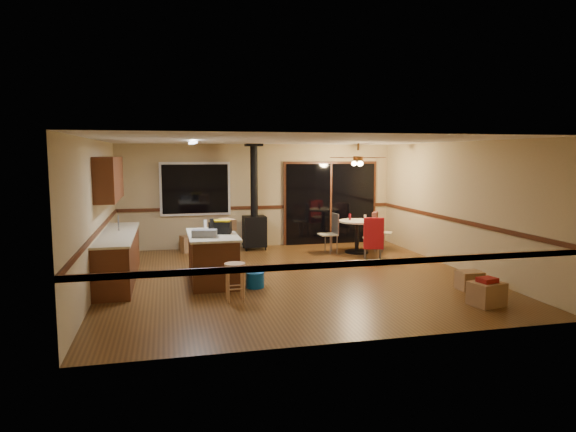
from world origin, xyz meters
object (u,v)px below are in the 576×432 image
object	(u,v)px
bar_stool	(235,282)
dining_table	(357,231)
box_under_window	(192,244)
chair_right	(376,226)
toolbox_black	(220,228)
toolbox_grey	(205,233)
chair_left	(332,229)
chair_near	(373,233)
wood_stove	(254,220)
kitchen_island	(213,258)
box_corner_b	(470,280)
box_corner_a	(487,294)
blue_bucket	(255,280)

from	to	relation	value
bar_stool	dining_table	xyz separation A→B (m)	(3.38, 3.39, 0.22)
box_under_window	chair_right	bearing A→B (deg)	-11.63
toolbox_black	dining_table	distance (m)	4.07
toolbox_grey	chair_left	xyz separation A→B (m)	(3.18, 2.51, -0.38)
chair_near	wood_stove	bearing A→B (deg)	141.65
dining_table	chair_near	xyz separation A→B (m)	(0.05, -0.88, 0.07)
toolbox_grey	kitchen_island	bearing A→B (deg)	65.20
toolbox_black	chair_right	size ratio (longest dim) A/B	0.57
bar_stool	box_corner_b	distance (m)	4.08
dining_table	box_corner_a	bearing A→B (deg)	-84.80
chair_left	box_corner_a	bearing A→B (deg)	-77.76
blue_bucket	chair_near	bearing A→B (deg)	30.57
toolbox_grey	box_corner_a	bearing A→B (deg)	-26.91
chair_left	toolbox_grey	bearing A→B (deg)	-141.70
chair_near	toolbox_black	bearing A→B (deg)	-161.28
chair_left	box_corner_a	world-z (taller)	chair_left
wood_stove	box_under_window	world-z (taller)	wood_stove
dining_table	chair_left	distance (m)	0.61
dining_table	chair_right	bearing A→B (deg)	14.67
kitchen_island	chair_right	bearing A→B (deg)	27.85
kitchen_island	box_corner_b	size ratio (longest dim) A/B	4.18
toolbox_grey	toolbox_black	size ratio (longest dim) A/B	1.07
toolbox_black	box_corner_b	world-z (taller)	toolbox_black
bar_stool	blue_bucket	distance (m)	0.89
bar_stool	chair_left	world-z (taller)	chair_left
blue_bucket	box_corner_a	xyz separation A→B (m)	(3.34, -1.90, 0.05)
chair_right	box_under_window	bearing A→B (deg)	168.37
wood_stove	kitchen_island	bearing A→B (deg)	-113.09
blue_bucket	box_corner_b	bearing A→B (deg)	-15.64
chair_left	toolbox_black	bearing A→B (deg)	-142.87
box_under_window	chair_near	bearing A→B (deg)	-26.22
bar_stool	box_corner_a	bearing A→B (deg)	-16.84
toolbox_black	chair_near	world-z (taller)	toolbox_black
wood_stove	toolbox_black	world-z (taller)	wood_stove
kitchen_island	chair_left	size ratio (longest dim) A/B	3.26
kitchen_island	bar_stool	world-z (taller)	kitchen_island
wood_stove	chair_right	world-z (taller)	wood_stove
box_under_window	box_corner_a	xyz separation A→B (m)	(4.26, -5.58, -0.01)
toolbox_black	blue_bucket	bearing A→B (deg)	-46.39
box_corner_a	bar_stool	bearing A→B (deg)	163.16
kitchen_island	dining_table	xyz separation A→B (m)	(3.62, 2.05, 0.08)
toolbox_black	blue_bucket	distance (m)	1.17
toolbox_black	box_corner_a	distance (m)	4.67
toolbox_black	box_under_window	distance (m)	3.24
toolbox_black	box_corner_b	xyz separation A→B (m)	(4.16, -1.58, -0.85)
bar_stool	chair_near	xyz separation A→B (m)	(3.43, 2.51, 0.29)
wood_stove	dining_table	size ratio (longest dim) A/B	2.83
blue_bucket	box_under_window	bearing A→B (deg)	104.10
kitchen_island	toolbox_black	xyz separation A→B (m)	(0.15, -0.01, 0.56)
dining_table	chair_left	world-z (taller)	chair_left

